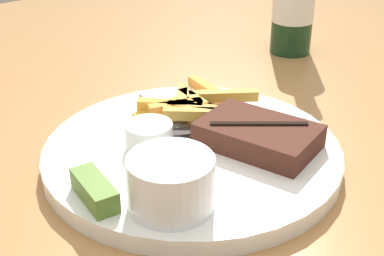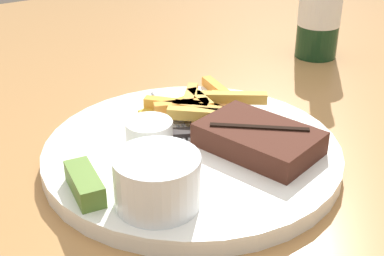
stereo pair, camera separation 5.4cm
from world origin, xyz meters
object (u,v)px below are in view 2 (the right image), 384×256
Objects in this scene: steak_portion at (259,139)px; dipping_sauce_cup at (149,132)px; coleslaw_cup at (157,178)px; fork_utensil at (170,111)px; beer_bottle at (321,5)px; knife_utensil at (225,133)px; dinner_plate at (192,153)px; pickle_spear at (85,184)px.

steak_portion is 2.75× the size of dipping_sauce_cup.
coleslaw_cup reaches higher than fork_utensil.
beer_bottle is at bearing 118.76° from fork_utensil.
coleslaw_cup is 0.48× the size of knife_utensil.
knife_utensil is at bearing 90.19° from dinner_plate.
steak_portion is at bearing 28.90° from fork_utensil.
steak_portion is (0.04, 0.05, 0.02)m from dinner_plate.
fork_utensil is (-0.12, -0.03, -0.01)m from steak_portion.
steak_portion is 1.80× the size of coleslaw_cup.
coleslaw_cup is 0.56× the size of fork_utensil.
dinner_plate is 0.04m from knife_utensil.
dinner_plate is at bearing 132.21° from coleslaw_cup.
beer_bottle is (-0.09, 0.31, 0.06)m from fork_utensil.
beer_bottle reaches higher than knife_utensil.
knife_utensil is (-0.00, 0.04, 0.01)m from dinner_plate.
knife_utensil is (-0.04, -0.01, -0.01)m from steak_portion.
fork_utensil is at bearing -74.24° from beer_bottle.
coleslaw_cup is at bearing -19.79° from fork_utensil.
steak_portion reaches higher than dinner_plate.
dinner_plate is 0.13m from pickle_spear.
coleslaw_cup is 0.18m from fork_utensil.
pickle_spear is at bearing -61.81° from dipping_sauce_cup.
dinner_plate is 1.35× the size of beer_bottle.
dinner_plate is 1.96× the size of knife_utensil.
pickle_spear is (-0.05, -0.05, -0.02)m from coleslaw_cup.
beer_bottle reaches higher than dinner_plate.
coleslaw_cup reaches higher than dinner_plate.
dinner_plate is 4.12× the size of coleslaw_cup.
steak_portion is 0.35m from beer_bottle.
pickle_spear is 0.17m from knife_utensil.
dipping_sauce_cup is 0.08m from fork_utensil.
knife_utensil is (0.02, 0.08, -0.01)m from dipping_sauce_cup.
pickle_spear is 0.46× the size of fork_utensil.
steak_portion reaches higher than pickle_spear.
beer_bottle is (-0.17, 0.29, 0.06)m from knife_utensil.
beer_bottle is at bearing 112.70° from pickle_spear.
knife_utensil reaches higher than dinner_plate.
knife_utensil is (0.08, 0.02, 0.00)m from fork_utensil.
dipping_sauce_cup is (-0.02, -0.04, 0.02)m from dinner_plate.
coleslaw_cup reaches higher than knife_utensil.
fork_utensil is 0.85× the size of knife_utensil.
knife_utensil is at bearing 120.69° from coleslaw_cup.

